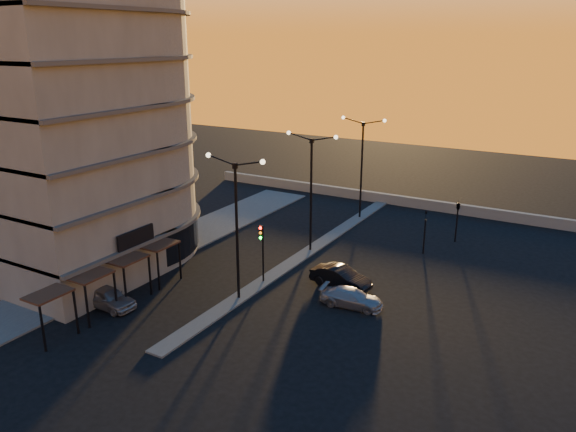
% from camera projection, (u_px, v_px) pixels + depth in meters
% --- Properties ---
extents(ground, '(120.00, 120.00, 0.00)m').
position_uv_depth(ground, '(239.00, 299.00, 36.73)').
color(ground, black).
rests_on(ground, ground).
extents(sidewalk_west, '(5.00, 40.00, 0.12)m').
position_uv_depth(sidewalk_west, '(160.00, 250.00, 45.03)').
color(sidewalk_west, '#4A4A47').
rests_on(sidewalk_west, ground).
extents(median, '(1.20, 36.00, 0.12)m').
position_uv_depth(median, '(310.00, 250.00, 44.96)').
color(median, '#4A4A47').
rests_on(median, ground).
extents(parapet, '(44.00, 0.50, 1.00)m').
position_uv_depth(parapet, '(401.00, 201.00, 57.07)').
color(parapet, slate).
rests_on(parapet, ground).
extents(building, '(14.35, 17.08, 25.00)m').
position_uv_depth(building, '(73.00, 103.00, 39.84)').
color(building, slate).
rests_on(building, ground).
extents(streetlamp_near, '(4.32, 0.32, 9.51)m').
position_uv_depth(streetlamp_near, '(236.00, 218.00, 35.04)').
color(streetlamp_near, black).
rests_on(streetlamp_near, ground).
extents(streetlamp_mid, '(4.32, 0.32, 9.51)m').
position_uv_depth(streetlamp_mid, '(311.00, 183.00, 43.28)').
color(streetlamp_mid, black).
rests_on(streetlamp_mid, ground).
extents(streetlamp_far, '(4.32, 0.32, 9.51)m').
position_uv_depth(streetlamp_far, '(362.00, 160.00, 51.53)').
color(streetlamp_far, black).
rests_on(streetlamp_far, ground).
extents(traffic_light_main, '(0.28, 0.44, 4.25)m').
position_uv_depth(traffic_light_main, '(262.00, 244.00, 38.22)').
color(traffic_light_main, black).
rests_on(traffic_light_main, ground).
extents(signal_east_a, '(0.13, 0.16, 3.60)m').
position_uv_depth(signal_east_a, '(425.00, 230.00, 43.87)').
color(signal_east_a, black).
rests_on(signal_east_a, ground).
extents(signal_east_b, '(0.42, 1.99, 3.60)m').
position_uv_depth(signal_east_b, '(458.00, 206.00, 46.10)').
color(signal_east_b, black).
rests_on(signal_east_b, ground).
extents(car_hatchback, '(4.06, 1.71, 1.37)m').
position_uv_depth(car_hatchback, '(107.00, 297.00, 35.40)').
color(car_hatchback, gray).
rests_on(car_hatchback, ground).
extents(car_sedan, '(4.43, 2.01, 1.41)m').
position_uv_depth(car_sedan, '(341.00, 277.00, 38.28)').
color(car_sedan, black).
rests_on(car_sedan, ground).
extents(car_wagon, '(4.16, 2.03, 1.16)m').
position_uv_depth(car_wagon, '(352.00, 298.00, 35.54)').
color(car_wagon, gray).
rests_on(car_wagon, ground).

